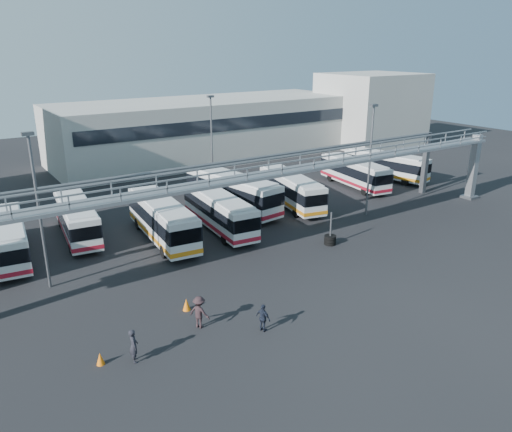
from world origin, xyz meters
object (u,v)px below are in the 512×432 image
bus_2 (76,217)px  tire_stack (330,239)px  bus_4 (219,210)px  cone_right (186,304)px  light_pole_left (38,204)px  pedestrian_c (199,312)px  bus_8 (355,172)px  bus_3 (162,219)px  bus_6 (291,189)px  light_pole_mid (370,155)px  bus_9 (386,165)px  pedestrian_a (134,346)px  bus_1 (9,237)px  light_pole_back (212,139)px  cone_left (100,359)px  pedestrian_d (263,318)px  bus_5 (232,191)px

bus_2 → tire_stack: bus_2 is taller
bus_4 → cone_right: bus_4 is taller
light_pole_left → pedestrian_c: (5.90, -9.88, -4.78)m
light_pole_left → bus_8: 34.93m
bus_3 → cone_right: bearing=-101.7°
bus_3 → pedestrian_c: bearing=-100.1°
bus_6 → light_pole_mid: bearing=-44.2°
bus_9 → pedestrian_a: (-37.91, -18.27, -0.82)m
bus_4 → cone_right: size_ratio=14.12×
light_pole_left → bus_4: (14.65, 3.17, -3.98)m
bus_8 → tire_stack: bearing=-132.5°
bus_2 → cone_right: bearing=-76.0°
light_pole_mid → bus_6: size_ratio=0.96×
bus_1 → bus_9: (40.90, 0.84, 0.05)m
bus_1 → pedestrian_c: bus_1 is taller
pedestrian_c → bus_4: bearing=-65.1°
bus_2 → bus_9: (35.54, -0.90, 0.02)m
light_pole_back → bus_1: light_pole_back is taller
bus_1 → cone_left: bus_1 is taller
light_pole_mid → bus_9: bearing=35.7°
bus_9 → bus_8: bearing=174.0°
bus_2 → cone_left: bus_2 is taller
bus_2 → bus_8: (29.97, -1.44, -0.01)m
light_pole_mid → tire_stack: 10.02m
bus_3 → pedestrian_c: size_ratio=5.86×
pedestrian_c → pedestrian_d: size_ratio=1.17×
light_pole_mid → bus_4: size_ratio=0.97×
pedestrian_a → pedestrian_c: size_ratio=0.95×
light_pole_mid → bus_2: size_ratio=0.99×
bus_9 → pedestrian_c: size_ratio=5.53×
light_pole_left → pedestrian_c: size_ratio=5.37×
bus_6 → bus_8: (10.19, 1.66, -0.05)m
bus_3 → tire_stack: 13.58m
pedestrian_c → cone_right: (0.23, 2.15, -0.58)m
light_pole_left → pedestrian_c: light_pole_left is taller
bus_2 → bus_5: 14.34m
bus_1 → bus_2: 5.64m
bus_1 → bus_2: (5.36, 1.74, 0.03)m
light_pole_back → bus_4: size_ratio=0.97×
pedestrian_c → pedestrian_d: 3.59m
bus_4 → bus_8: (19.38, 3.63, -0.06)m
light_pole_mid → cone_left: (-27.83, -9.23, -5.40)m
cone_left → bus_6: bearing=33.0°
bus_2 → bus_5: size_ratio=0.88×
light_pole_left → pedestrian_c: 12.46m
light_pole_back → pedestrian_c: size_ratio=5.37×
light_pole_back → pedestrian_a: 31.30m
bus_1 → bus_4: (15.95, -3.34, 0.07)m
bus_1 → cone_right: bearing=-56.3°
light_pole_mid → bus_2: 25.98m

